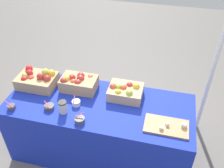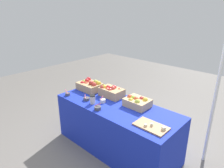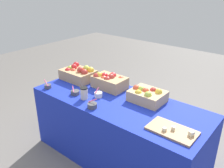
{
  "view_description": "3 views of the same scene",
  "coord_description": "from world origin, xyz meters",
  "px_view_note": "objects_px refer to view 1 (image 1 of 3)",
  "views": [
    {
      "loc": [
        0.58,
        -1.79,
        2.44
      ],
      "look_at": [
        0.13,
        0.02,
        1.0
      ],
      "focal_mm": 40.16,
      "sensor_mm": 36.0,
      "label": 1
    },
    {
      "loc": [
        1.77,
        -2.0,
        2.07
      ],
      "look_at": [
        -0.16,
        0.08,
        1.0
      ],
      "focal_mm": 32.75,
      "sensor_mm": 36.0,
      "label": 2
    },
    {
      "loc": [
        1.36,
        -1.75,
        1.9
      ],
      "look_at": [
        -0.09,
        0.01,
        0.9
      ],
      "focal_mm": 38.61,
      "sensor_mm": 36.0,
      "label": 3
    }
  ],
  "objects_px": {
    "sample_bowl_mid": "(11,107)",
    "sample_bowl_extra": "(80,120)",
    "apple_crate_left": "(37,79)",
    "sample_bowl_far": "(49,107)",
    "sample_bowl_near": "(76,103)",
    "apple_crate_middle": "(78,83)",
    "coffee_cup": "(63,107)",
    "tent_pole": "(218,54)",
    "apple_crate_right": "(125,91)",
    "cutting_board_front": "(167,126)"
  },
  "relations": [
    {
      "from": "apple_crate_middle",
      "to": "sample_bowl_far",
      "type": "xyz_separation_m",
      "value": [
        -0.17,
        -0.37,
        -0.06
      ]
    },
    {
      "from": "sample_bowl_extra",
      "to": "tent_pole",
      "type": "bearing_deg",
      "value": 38.07
    },
    {
      "from": "apple_crate_left",
      "to": "apple_crate_right",
      "type": "height_order",
      "value": "apple_crate_left"
    },
    {
      "from": "apple_crate_middle",
      "to": "tent_pole",
      "type": "xyz_separation_m",
      "value": [
        1.39,
        0.48,
        0.28
      ]
    },
    {
      "from": "sample_bowl_extra",
      "to": "tent_pole",
      "type": "xyz_separation_m",
      "value": [
        1.21,
        0.95,
        0.33
      ]
    },
    {
      "from": "cutting_board_front",
      "to": "sample_bowl_extra",
      "type": "bearing_deg",
      "value": -170.58
    },
    {
      "from": "apple_crate_left",
      "to": "sample_bowl_far",
      "type": "distance_m",
      "value": 0.43
    },
    {
      "from": "apple_crate_middle",
      "to": "sample_bowl_mid",
      "type": "bearing_deg",
      "value": -139.39
    },
    {
      "from": "sample_bowl_near",
      "to": "sample_bowl_mid",
      "type": "relative_size",
      "value": 0.98
    },
    {
      "from": "sample_bowl_mid",
      "to": "sample_bowl_extra",
      "type": "distance_m",
      "value": 0.71
    },
    {
      "from": "tent_pole",
      "to": "sample_bowl_mid",
      "type": "bearing_deg",
      "value": -153.93
    },
    {
      "from": "apple_crate_middle",
      "to": "sample_bowl_mid",
      "type": "height_order",
      "value": "apple_crate_middle"
    },
    {
      "from": "apple_crate_middle",
      "to": "sample_bowl_far",
      "type": "distance_m",
      "value": 0.41
    },
    {
      "from": "apple_crate_middle",
      "to": "sample_bowl_extra",
      "type": "distance_m",
      "value": 0.5
    },
    {
      "from": "apple_crate_middle",
      "to": "sample_bowl_near",
      "type": "bearing_deg",
      "value": -75.35
    },
    {
      "from": "cutting_board_front",
      "to": "apple_crate_middle",
      "type": "bearing_deg",
      "value": 160.99
    },
    {
      "from": "apple_crate_left",
      "to": "sample_bowl_far",
      "type": "bearing_deg",
      "value": -48.18
    },
    {
      "from": "apple_crate_left",
      "to": "coffee_cup",
      "type": "distance_m",
      "value": 0.55
    },
    {
      "from": "sample_bowl_near",
      "to": "sample_bowl_mid",
      "type": "bearing_deg",
      "value": -161.19
    },
    {
      "from": "apple_crate_left",
      "to": "sample_bowl_near",
      "type": "relative_size",
      "value": 4.18
    },
    {
      "from": "tent_pole",
      "to": "apple_crate_middle",
      "type": "bearing_deg",
      "value": -160.82
    },
    {
      "from": "apple_crate_left",
      "to": "tent_pole",
      "type": "bearing_deg",
      "value": 16.12
    },
    {
      "from": "sample_bowl_far",
      "to": "coffee_cup",
      "type": "distance_m",
      "value": 0.16
    },
    {
      "from": "cutting_board_front",
      "to": "sample_bowl_far",
      "type": "relative_size",
      "value": 4.03
    },
    {
      "from": "sample_bowl_far",
      "to": "apple_crate_middle",
      "type": "bearing_deg",
      "value": 64.71
    },
    {
      "from": "cutting_board_front",
      "to": "sample_bowl_far",
      "type": "xyz_separation_m",
      "value": [
        -1.14,
        -0.03,
        0.01
      ]
    },
    {
      "from": "apple_crate_left",
      "to": "sample_bowl_mid",
      "type": "distance_m",
      "value": 0.42
    },
    {
      "from": "sample_bowl_near",
      "to": "apple_crate_left",
      "type": "bearing_deg",
      "value": 158.76
    },
    {
      "from": "coffee_cup",
      "to": "tent_pole",
      "type": "relative_size",
      "value": 0.06
    },
    {
      "from": "sample_bowl_mid",
      "to": "sample_bowl_extra",
      "type": "bearing_deg",
      "value": -0.54
    },
    {
      "from": "sample_bowl_mid",
      "to": "tent_pole",
      "type": "bearing_deg",
      "value": 26.07
    },
    {
      "from": "apple_crate_middle",
      "to": "apple_crate_right",
      "type": "bearing_deg",
      "value": -0.57
    },
    {
      "from": "sample_bowl_extra",
      "to": "tent_pole",
      "type": "height_order",
      "value": "tent_pole"
    },
    {
      "from": "apple_crate_middle",
      "to": "apple_crate_right",
      "type": "relative_size",
      "value": 1.09
    },
    {
      "from": "sample_bowl_extra",
      "to": "sample_bowl_far",
      "type": "bearing_deg",
      "value": 164.51
    },
    {
      "from": "cutting_board_front",
      "to": "coffee_cup",
      "type": "relative_size",
      "value": 3.08
    },
    {
      "from": "apple_crate_middle",
      "to": "sample_bowl_mid",
      "type": "relative_size",
      "value": 3.81
    },
    {
      "from": "sample_bowl_mid",
      "to": "sample_bowl_far",
      "type": "bearing_deg",
      "value": 14.17
    },
    {
      "from": "cutting_board_front",
      "to": "sample_bowl_mid",
      "type": "bearing_deg",
      "value": -175.28
    },
    {
      "from": "tent_pole",
      "to": "coffee_cup",
      "type": "bearing_deg",
      "value": -148.5
    },
    {
      "from": "coffee_cup",
      "to": "tent_pole",
      "type": "xyz_separation_m",
      "value": [
        1.4,
        0.86,
        0.29
      ]
    },
    {
      "from": "apple_crate_left",
      "to": "sample_bowl_far",
      "type": "xyz_separation_m",
      "value": [
        0.28,
        -0.32,
        -0.06
      ]
    },
    {
      "from": "apple_crate_middle",
      "to": "sample_bowl_far",
      "type": "relative_size",
      "value": 3.8
    },
    {
      "from": "apple_crate_right",
      "to": "cutting_board_front",
      "type": "bearing_deg",
      "value": -35.9
    },
    {
      "from": "sample_bowl_near",
      "to": "coffee_cup",
      "type": "xyz_separation_m",
      "value": [
        -0.08,
        -0.13,
        0.04
      ]
    },
    {
      "from": "sample_bowl_mid",
      "to": "tent_pole",
      "type": "distance_m",
      "value": 2.16
    },
    {
      "from": "coffee_cup",
      "to": "tent_pole",
      "type": "bearing_deg",
      "value": 31.5
    },
    {
      "from": "apple_crate_middle",
      "to": "sample_bowl_far",
      "type": "height_order",
      "value": "apple_crate_middle"
    },
    {
      "from": "apple_crate_middle",
      "to": "cutting_board_front",
      "type": "relative_size",
      "value": 0.94
    },
    {
      "from": "sample_bowl_mid",
      "to": "sample_bowl_near",
      "type": "bearing_deg",
      "value": 18.81
    }
  ]
}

